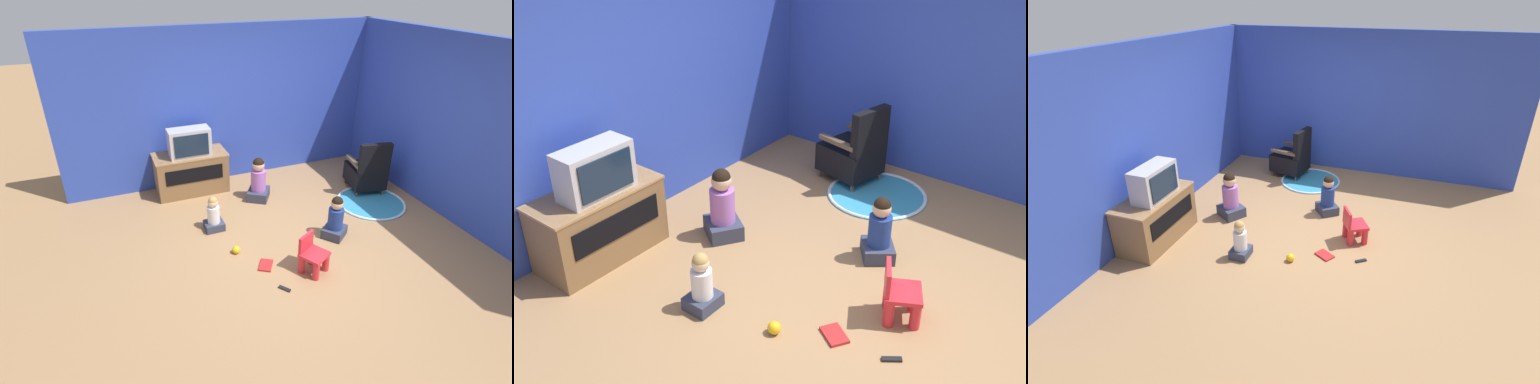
% 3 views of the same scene
% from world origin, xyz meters
% --- Properties ---
extents(ground_plane, '(30.00, 30.00, 0.00)m').
position_xyz_m(ground_plane, '(0.00, 0.00, 0.00)').
color(ground_plane, '#9E754C').
extents(wall_back, '(5.41, 0.12, 2.57)m').
position_xyz_m(wall_back, '(-0.29, 2.27, 1.29)').
color(wall_back, '#2D47B2').
rests_on(wall_back, ground_plane).
extents(wall_right, '(0.12, 5.33, 2.57)m').
position_xyz_m(wall_right, '(2.35, -0.33, 1.29)').
color(wall_right, '#2D47B2').
rests_on(wall_right, ground_plane).
extents(tv_cabinet, '(1.18, 0.55, 0.67)m').
position_xyz_m(tv_cabinet, '(-1.04, 1.92, 0.35)').
color(tv_cabinet, brown).
rests_on(tv_cabinet, ground_plane).
extents(television, '(0.66, 0.32, 0.44)m').
position_xyz_m(television, '(-1.04, 1.86, 0.90)').
color(television, '#B7B7BC').
rests_on(television, tv_cabinet).
extents(black_armchair, '(0.65, 0.70, 0.92)m').
position_xyz_m(black_armchair, '(1.68, 0.87, 0.34)').
color(black_armchair, brown).
rests_on(black_armchair, ground_plane).
extents(yellow_kid_chair, '(0.41, 0.40, 0.49)m').
position_xyz_m(yellow_kid_chair, '(-0.16, -0.65, 0.20)').
color(yellow_kid_chair, red).
rests_on(yellow_kid_chair, ground_plane).
extents(play_mat, '(1.09, 1.09, 0.04)m').
position_xyz_m(play_mat, '(1.52, 0.45, 0.01)').
color(play_mat, teal).
rests_on(play_mat, ground_plane).
extents(child_watching_left, '(0.42, 0.42, 0.63)m').
position_xyz_m(child_watching_left, '(0.49, -0.12, 0.27)').
color(child_watching_left, '#33384C').
rests_on(child_watching_left, ground_plane).
extents(child_watching_center, '(0.47, 0.48, 0.72)m').
position_xyz_m(child_watching_center, '(-0.10, 1.26, 0.31)').
color(child_watching_center, '#33384C').
rests_on(child_watching_center, ground_plane).
extents(child_watching_right, '(0.27, 0.24, 0.53)m').
position_xyz_m(child_watching_right, '(-1.02, 0.67, 0.23)').
color(child_watching_right, '#33384C').
rests_on(child_watching_right, ground_plane).
extents(toy_ball, '(0.11, 0.11, 0.11)m').
position_xyz_m(toy_ball, '(-0.92, 0.02, 0.05)').
color(toy_ball, yellow).
rests_on(toy_ball, ground_plane).
extents(book, '(0.25, 0.28, 0.02)m').
position_xyz_m(book, '(-0.66, -0.37, 0.01)').
color(book, '#B22323').
rests_on(book, ground_plane).
extents(remote_control, '(0.12, 0.15, 0.02)m').
position_xyz_m(remote_control, '(-0.62, -0.84, 0.01)').
color(remote_control, black).
rests_on(remote_control, ground_plane).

